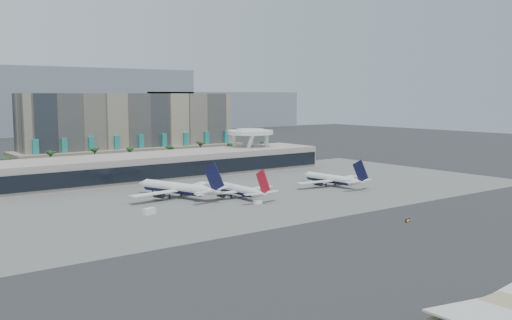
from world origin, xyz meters
TOP-DOWN VIEW (x-y plane):
  - ground at (0.00, 0.00)m, footprint 900.00×900.00m
  - apron_pad at (0.00, 55.00)m, footprint 260.00×130.00m
  - mountain_ridge at (27.88, 470.00)m, footprint 680.00×60.00m
  - hotel at (10.00, 174.41)m, footprint 140.00×30.00m
  - terminal at (0.00, 109.84)m, footprint 170.00×32.50m
  - saucer_structure at (55.00, 116.00)m, footprint 26.00×26.00m
  - palm_row at (7.00, 145.00)m, footprint 157.80×2.80m
  - airliner_left at (-25.82, 55.57)m, footprint 42.47×43.93m
  - airliner_centre at (-6.42, 40.52)m, footprint 37.49×38.57m
  - airliner_right at (44.33, 39.25)m, footprint 37.76×38.95m
  - service_vehicle_a at (-49.48, 32.42)m, footprint 4.91×3.38m
  - service_vehicle_b at (-8.05, 25.28)m, footprint 3.13×1.89m
  - taxiway_sign at (12.31, -28.39)m, footprint 2.32×0.69m

SIDE VIEW (x-z plane):
  - ground at x=0.00m, z-range 0.00..0.00m
  - apron_pad at x=0.00m, z-range 0.00..0.06m
  - taxiway_sign at x=12.31m, z-range 0.00..1.04m
  - service_vehicle_b at x=-8.05m, z-range 0.00..1.57m
  - service_vehicle_a at x=-49.48m, z-range 0.00..2.19m
  - airliner_centre at x=-6.42m, z-range -3.30..10.02m
  - airliner_right at x=44.33m, z-range -3.33..10.11m
  - airliner_left at x=-25.82m, z-range -3.90..11.83m
  - terminal at x=0.00m, z-range -0.73..13.77m
  - palm_row at x=7.00m, z-range 3.95..17.05m
  - hotel at x=10.00m, z-range -4.19..37.81m
  - saucer_structure at x=55.00m, z-range 7.51..29.40m
  - mountain_ridge at x=27.88m, z-range -5.11..64.89m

